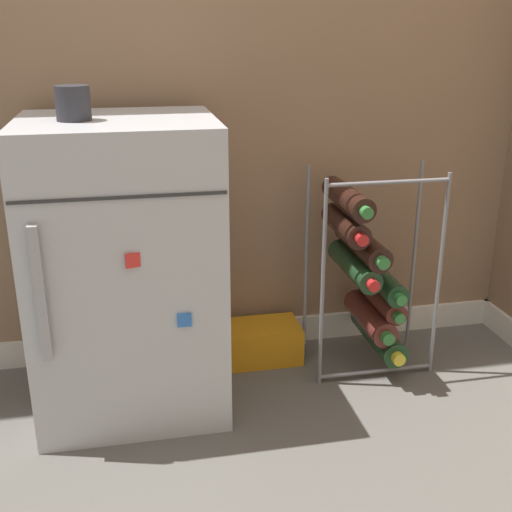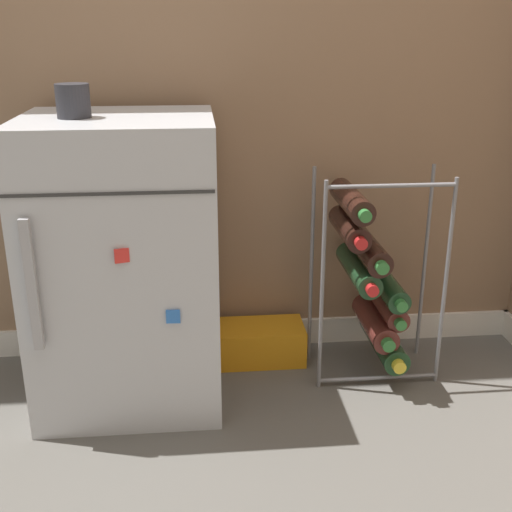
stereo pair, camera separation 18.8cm
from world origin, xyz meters
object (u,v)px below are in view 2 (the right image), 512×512
(wine_rack, at_px, (371,279))
(soda_box, at_px, (261,342))
(mini_fridge, at_px, (126,264))
(fridge_top_cup, at_px, (73,101))

(wine_rack, bearing_deg, soda_box, 162.42)
(mini_fridge, xyz_separation_m, soda_box, (0.40, 0.16, -0.35))
(mini_fridge, xyz_separation_m, wine_rack, (0.73, 0.06, -0.10))
(wine_rack, height_order, fridge_top_cup, fridge_top_cup)
(mini_fridge, bearing_deg, wine_rack, 4.35)
(mini_fridge, distance_m, wine_rack, 0.74)
(soda_box, distance_m, fridge_top_cup, 0.97)
(mini_fridge, bearing_deg, soda_box, 21.50)
(wine_rack, height_order, soda_box, wine_rack)
(wine_rack, relative_size, soda_box, 2.32)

